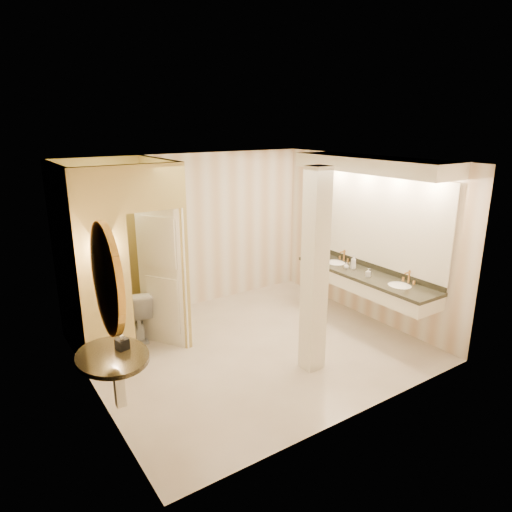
% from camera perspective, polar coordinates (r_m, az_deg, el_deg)
% --- Properties ---
extents(floor, '(4.50, 4.50, 0.00)m').
position_cam_1_polar(floor, '(6.88, -0.34, -11.30)').
color(floor, beige).
rests_on(floor, ground).
extents(ceiling, '(4.50, 4.50, 0.00)m').
position_cam_1_polar(ceiling, '(6.11, -0.38, 11.72)').
color(ceiling, white).
rests_on(ceiling, wall_back).
extents(wall_back, '(4.50, 0.02, 2.70)m').
position_cam_1_polar(wall_back, '(8.05, -8.24, 2.97)').
color(wall_back, '#F0E4D0').
rests_on(wall_back, floor).
extents(wall_front, '(4.50, 0.02, 2.70)m').
position_cam_1_polar(wall_front, '(4.92, 12.68, -6.13)').
color(wall_front, '#F0E4D0').
rests_on(wall_front, floor).
extents(wall_left, '(0.02, 4.00, 2.70)m').
position_cam_1_polar(wall_left, '(5.52, -20.30, -4.25)').
color(wall_left, '#F0E4D0').
rests_on(wall_left, floor).
extents(wall_right, '(0.02, 4.00, 2.70)m').
position_cam_1_polar(wall_right, '(7.79, 13.60, 2.22)').
color(wall_right, '#F0E4D0').
rests_on(wall_right, floor).
extents(toilet_closet, '(1.50, 1.55, 2.70)m').
position_cam_1_polar(toilet_closet, '(6.69, -13.09, 0.26)').
color(toilet_closet, '#D8CA71').
rests_on(toilet_closet, floor).
extents(wall_sconce, '(0.14, 0.14, 0.42)m').
position_cam_1_polar(wall_sconce, '(5.88, -18.64, 1.08)').
color(wall_sconce, '#CD8D41').
rests_on(wall_sconce, toilet_closet).
extents(vanity, '(0.75, 2.73, 2.09)m').
position_cam_1_polar(vanity, '(7.33, 14.02, 3.56)').
color(vanity, white).
rests_on(vanity, floor).
extents(console_shelf, '(0.91, 0.91, 1.91)m').
position_cam_1_polar(console_shelf, '(4.89, -17.80, -6.83)').
color(console_shelf, black).
rests_on(console_shelf, floor).
extents(pillar, '(0.26, 0.26, 2.70)m').
position_cam_1_polar(pillar, '(5.88, 7.35, -2.05)').
color(pillar, white).
rests_on(pillar, floor).
extents(tissue_box, '(0.14, 0.14, 0.12)m').
position_cam_1_polar(tissue_box, '(5.14, -16.39, -10.50)').
color(tissue_box, black).
rests_on(tissue_box, console_shelf).
extents(toilet, '(0.59, 0.85, 0.79)m').
position_cam_1_polar(toilet, '(7.26, -14.80, -6.91)').
color(toilet, white).
rests_on(toilet, floor).
extents(soap_bottle_a, '(0.08, 0.08, 0.14)m').
position_cam_1_polar(soap_bottle_a, '(7.32, 13.86, -2.03)').
color(soap_bottle_a, beige).
rests_on(soap_bottle_a, vanity).
extents(soap_bottle_b, '(0.10, 0.10, 0.11)m').
position_cam_1_polar(soap_bottle_b, '(7.64, 11.22, -1.20)').
color(soap_bottle_b, silver).
rests_on(soap_bottle_b, vanity).
extents(soap_bottle_c, '(0.09, 0.09, 0.24)m').
position_cam_1_polar(soap_bottle_c, '(7.63, 12.07, -0.74)').
color(soap_bottle_c, '#C6B28C').
rests_on(soap_bottle_c, vanity).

